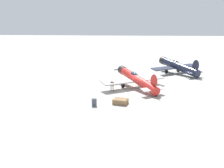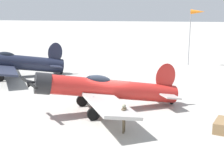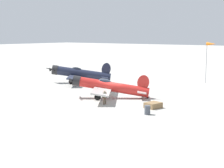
# 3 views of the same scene
# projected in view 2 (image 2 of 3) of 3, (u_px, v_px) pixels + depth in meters

# --- Properties ---
(ground_plane) EXTENTS (400.00, 400.00, 0.00)m
(ground_plane) POSITION_uv_depth(u_px,v_px,m) (112.00, 110.00, 20.85)
(ground_plane) COLOR #A8A59E
(airplane_foreground) EXTENTS (9.93, 9.93, 3.07)m
(airplane_foreground) POSITION_uv_depth(u_px,v_px,m) (105.00, 89.00, 20.35)
(airplane_foreground) COLOR red
(airplane_foreground) RESTS_ON ground_plane
(airplane_mid_apron) EXTENTS (10.01, 9.86, 3.42)m
(airplane_mid_apron) POSITION_uv_depth(u_px,v_px,m) (11.00, 62.00, 31.03)
(airplane_mid_apron) COLOR #1E2338
(airplane_mid_apron) RESTS_ON ground_plane
(ground_crew_mechanic) EXTENTS (0.24, 0.62, 1.61)m
(ground_crew_mechanic) POSITION_uv_depth(u_px,v_px,m) (124.00, 115.00, 16.79)
(ground_crew_mechanic) COLOR brown
(ground_crew_mechanic) RESTS_ON ground_plane
(windsock_mast) EXTENTS (1.73, 0.90, 6.71)m
(windsock_mast) POSITION_uv_depth(u_px,v_px,m) (197.00, 15.00, 36.94)
(windsock_mast) COLOR gray
(windsock_mast) RESTS_ON ground_plane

